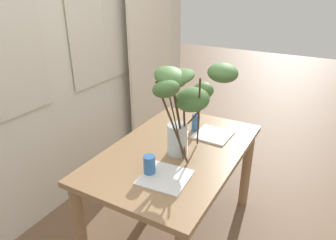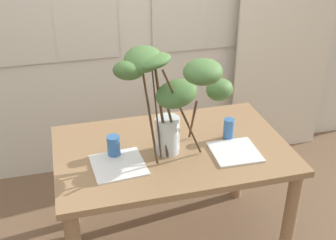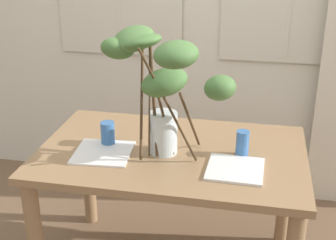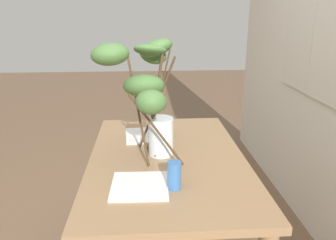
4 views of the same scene
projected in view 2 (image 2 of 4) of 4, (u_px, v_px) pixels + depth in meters
curtain_sheer_side at (288, 24)px, 3.32m from camera, size 0.82×0.03×2.25m
dining_table at (172, 165)px, 2.51m from camera, size 1.33×0.85×0.75m
vase_with_branches at (171, 91)px, 2.16m from camera, size 0.66×0.48×0.66m
drinking_glass_blue_left at (114, 146)px, 2.34m from camera, size 0.07×0.07×0.12m
drinking_glass_blue_right at (229, 129)px, 2.50m from camera, size 0.06×0.06×0.13m
plate_square_left at (118, 165)px, 2.28m from camera, size 0.30×0.30×0.01m
plate_square_right at (235, 152)px, 2.39m from camera, size 0.27×0.27×0.01m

